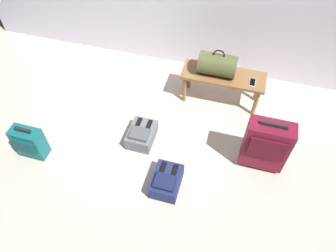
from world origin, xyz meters
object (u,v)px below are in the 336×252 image
backpack_grey (142,135)px  backpack_navy (166,181)px  suitcase_upright_burgundy (266,145)px  cell_phone (252,82)px  suitcase_small_teal (29,142)px  duffel_bag_olive (217,65)px  bench (223,79)px

backpack_grey → backpack_navy: same height
suitcase_upright_burgundy → backpack_navy: suitcase_upright_burgundy is taller
cell_phone → suitcase_small_teal: suitcase_small_teal is taller
backpack_grey → suitcase_small_teal: bearing=-154.2°
duffel_bag_olive → backpack_grey: bearing=-126.9°
duffel_bag_olive → backpack_navy: size_ratio=1.16×
suitcase_upright_burgundy → backpack_grey: bearing=-178.5°
bench → cell_phone: 0.36m
backpack_grey → cell_phone: bearing=37.3°
backpack_navy → suitcase_small_teal: bearing=-179.2°
cell_phone → backpack_navy: cell_phone is taller
backpack_grey → backpack_navy: bearing=-48.8°
suitcase_small_teal → cell_phone: bearing=31.9°
bench → backpack_navy: bench is taller
cell_phone → backpack_grey: (-1.10, -0.84, -0.34)m
duffel_bag_olive → backpack_grey: 1.20m
backpack_grey → bench: bearing=49.5°
cell_phone → backpack_grey: cell_phone is taller
backpack_grey → backpack_navy: size_ratio=1.00×
duffel_bag_olive → backpack_navy: bearing=-99.3°
suitcase_upright_burgundy → suitcase_small_teal: 2.48m
bench → duffel_bag_olive: size_ratio=2.27×
duffel_bag_olive → suitcase_small_teal: 2.26m
suitcase_upright_burgundy → cell_phone: bearing=106.5°
duffel_bag_olive → suitcase_upright_burgundy: 1.10m
duffel_bag_olive → backpack_grey: size_ratio=1.16×
suitcase_upright_burgundy → suitcase_small_teal: size_ratio=1.50×
cell_phone → suitcase_upright_burgundy: suitcase_upright_burgundy is taller
backpack_grey → suitcase_upright_burgundy: bearing=1.5°
suitcase_small_teal → backpack_navy: bearing=0.8°
suitcase_small_teal → bench: bearing=37.5°
cell_phone → suitcase_upright_burgundy: bearing=-73.5°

